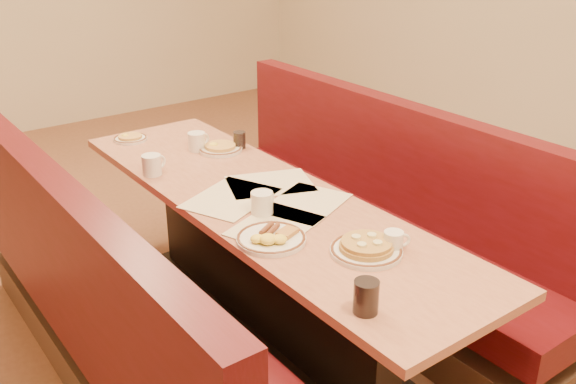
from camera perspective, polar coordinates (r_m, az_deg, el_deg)
ground at (r=3.33m, az=-2.21°, el=-12.27°), size 8.00×8.00×0.00m
diner_table at (r=3.13m, az=-2.32°, el=-6.73°), size 0.70×2.50×0.75m
booth_left at (r=2.86m, az=-14.75°, el=-11.21°), size 0.55×2.50×1.05m
booth_right at (r=3.54m, az=7.50°, el=-3.26°), size 0.55×2.50×1.05m
placemat_near_left at (r=2.68m, az=-1.15°, el=-2.99°), size 0.45×0.39×0.00m
placemat_near_right at (r=2.88m, az=1.59°, el=-0.99°), size 0.47×0.42×0.00m
placemat_far_left at (r=2.95m, az=-5.09°, el=-0.52°), size 0.50×0.45×0.00m
placemat_far_right at (r=3.09m, az=-1.60°, el=0.76°), size 0.48×0.42×0.00m
pancake_plate at (r=2.49m, az=6.98°, el=-4.98°), size 0.28×0.28×0.06m
eggs_plate at (r=2.56m, az=-1.50°, el=-4.10°), size 0.28×0.28×0.06m
extra_plate_mid at (r=3.54m, az=-6.05°, el=3.91°), size 0.24×0.24×0.05m
extra_plate_far at (r=3.79m, az=-13.86°, el=4.68°), size 0.19×0.19×0.04m
coffee_mug_a at (r=2.51m, az=9.41°, el=-4.31°), size 0.10×0.08×0.08m
coffee_mug_b at (r=2.77m, az=-2.28°, el=-0.95°), size 0.13×0.10×0.10m
coffee_mug_c at (r=3.55m, az=-8.07°, el=4.50°), size 0.13×0.09×0.10m
coffee_mug_d at (r=3.26m, az=-11.97°, el=2.42°), size 0.14×0.10×0.10m
soda_tumbler_near at (r=2.13m, az=6.95°, el=-9.24°), size 0.08×0.08×0.12m
soda_tumbler_mid at (r=3.56m, az=-4.34°, el=4.63°), size 0.07×0.07×0.09m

